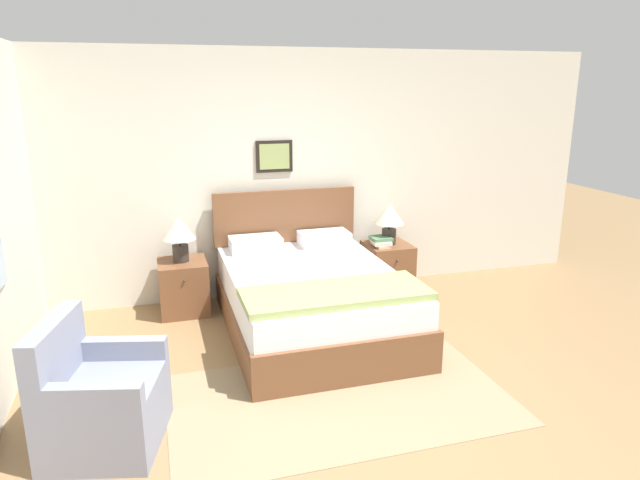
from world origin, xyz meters
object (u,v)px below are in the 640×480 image
at_px(nightstand_near_window, 184,287).
at_px(nightstand_by_door, 387,267).
at_px(table_lamp_by_door, 390,217).
at_px(bed, 312,298).
at_px(table_lamp_near_window, 179,232).
at_px(armchair, 99,401).

distance_m(nightstand_near_window, nightstand_by_door, 2.22).
bearing_deg(table_lamp_by_door, bed, -143.84).
relative_size(table_lamp_near_window, table_lamp_by_door, 1.00).
relative_size(nightstand_near_window, table_lamp_by_door, 1.18).
distance_m(bed, table_lamp_by_door, 1.48).
relative_size(bed, nightstand_near_window, 4.04).
bearing_deg(table_lamp_near_window, bed, -36.28).
bearing_deg(table_lamp_by_door, table_lamp_near_window, 180.00).
xyz_separation_m(table_lamp_near_window, table_lamp_by_door, (2.23, 0.00, 0.00)).
distance_m(bed, nightstand_by_door, 1.38).
distance_m(nightstand_by_door, table_lamp_by_door, 0.57).
bearing_deg(nightstand_near_window, table_lamp_by_door, 0.12).
xyz_separation_m(armchair, nightstand_by_door, (2.87, 2.10, -0.03)).
xyz_separation_m(bed, nightstand_near_window, (-1.11, 0.81, -0.05)).
relative_size(bed, table_lamp_by_door, 4.78).
height_order(armchair, nightstand_by_door, armchair).
distance_m(bed, nightstand_near_window, 1.38).
xyz_separation_m(armchair, nightstand_near_window, (0.65, 2.10, -0.03)).
xyz_separation_m(nightstand_by_door, table_lamp_by_door, (0.01, 0.00, 0.57)).
distance_m(nightstand_by_door, table_lamp_near_window, 2.29).
height_order(nightstand_near_window, table_lamp_near_window, table_lamp_near_window).
relative_size(nightstand_by_door, table_lamp_by_door, 1.18).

